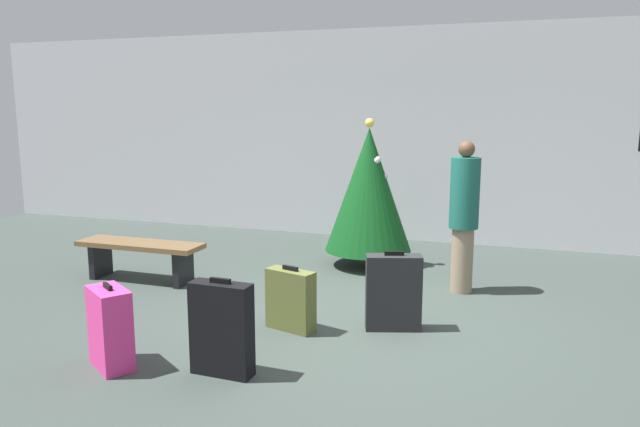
% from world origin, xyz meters
% --- Properties ---
extents(ground_plane, '(16.00, 16.00, 0.00)m').
position_xyz_m(ground_plane, '(0.00, 0.00, 0.00)').
color(ground_plane, '#38423D').
extents(back_wall, '(16.00, 0.20, 3.30)m').
position_xyz_m(back_wall, '(0.00, 4.01, 1.65)').
color(back_wall, silver).
rests_on(back_wall, ground_plane).
extents(holiday_tree, '(1.14, 1.14, 1.95)m').
position_xyz_m(holiday_tree, '(-0.46, 2.18, 1.02)').
color(holiday_tree, '#4C3319').
rests_on(holiday_tree, ground_plane).
extents(waiting_bench, '(1.57, 0.44, 0.48)m').
position_xyz_m(waiting_bench, '(-2.90, 0.59, 0.36)').
color(waiting_bench, brown).
rests_on(waiting_bench, ground_plane).
extents(traveller_0, '(0.38, 0.38, 1.72)m').
position_xyz_m(traveller_0, '(0.84, 1.39, 0.91)').
color(traveller_0, gray).
rests_on(traveller_0, ground_plane).
extents(suitcase_0, '(0.50, 0.19, 0.78)m').
position_xyz_m(suitcase_0, '(-0.72, -1.43, 0.37)').
color(suitcase_0, black).
rests_on(suitcase_0, ground_plane).
extents(suitcase_1, '(0.50, 0.44, 0.70)m').
position_xyz_m(suitcase_1, '(-1.64, -1.59, 0.33)').
color(suitcase_1, '#E5388C').
rests_on(suitcase_1, ground_plane).
extents(suitcase_2, '(0.55, 0.34, 0.76)m').
position_xyz_m(suitcase_2, '(0.34, -0.03, 0.36)').
color(suitcase_2, '#232326').
rests_on(suitcase_2, ground_plane).
extents(suitcase_3, '(0.51, 0.30, 0.62)m').
position_xyz_m(suitcase_3, '(-0.57, -0.35, 0.29)').
color(suitcase_3, '#59602D').
rests_on(suitcase_3, ground_plane).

